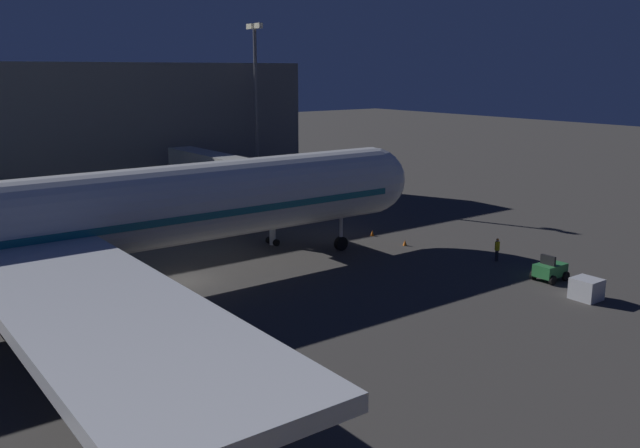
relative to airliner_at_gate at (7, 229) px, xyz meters
The scene contains 9 objects.
ground_plane 12.88m from the airliner_at_gate, 90.00° to the right, with size 320.00×320.00×0.00m, color #383533.
airliner_at_gate is the anchor object (origin of this frame).
jet_bridge 25.31m from the airliner_at_gate, 63.14° to the right, with size 21.20×3.40×7.30m.
apron_floodlight_mast 42.62m from the airliner_at_gate, 52.81° to the right, with size 2.90×0.50×20.42m.
pushback_tug 37.29m from the airliner_at_gate, 115.36° to the right, with size 1.86×2.33×1.95m.
baggage_container_mid_row 37.75m from the airliner_at_gate, 122.03° to the right, with size 1.79×1.64×1.46m, color #B7BABF.
ground_crew_by_tug 36.14m from the airliner_at_gate, 106.55° to the right, with size 0.40×0.40×1.90m.
traffic_cone_nose_port 32.32m from the airliner_at_gate, 93.96° to the right, with size 0.36×0.36×0.55m, color orange.
traffic_cone_nose_starboard 32.32m from the airliner_at_gate, 86.04° to the right, with size 0.36×0.36×0.55m, color orange.
Camera 1 is at (-43.48, 20.05, 15.22)m, focal length 37.50 mm.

